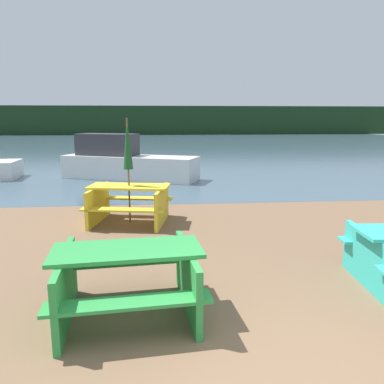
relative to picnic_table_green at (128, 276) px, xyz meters
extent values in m
cube|color=#425B6B|center=(1.36, 30.46, -0.46)|extent=(60.00, 50.00, 0.00)
cube|color=#193319|center=(1.36, 50.46, 1.54)|extent=(80.00, 1.60, 4.00)
cube|color=green|center=(0.00, 0.00, 0.29)|extent=(1.68, 0.85, 0.04)
cube|color=green|center=(0.05, -0.55, -0.04)|extent=(1.64, 0.43, 0.04)
cube|color=green|center=(-0.05, 0.55, -0.04)|extent=(1.64, 0.43, 0.04)
cube|color=green|center=(-0.67, -0.06, -0.09)|extent=(0.20, 1.38, 0.73)
cube|color=green|center=(0.67, 0.06, -0.09)|extent=(0.20, 1.38, 0.73)
cube|color=#33B7A8|center=(3.04, 0.44, -0.10)|extent=(0.18, 1.38, 0.71)
cube|color=yellow|center=(-0.27, 3.82, 0.32)|extent=(1.75, 0.98, 0.04)
cube|color=yellow|center=(-0.37, 3.28, -0.05)|extent=(1.67, 0.56, 0.04)
cube|color=yellow|center=(-0.18, 4.37, -0.05)|extent=(1.67, 0.56, 0.04)
cube|color=yellow|center=(-0.95, 3.94, -0.08)|extent=(0.31, 1.37, 0.75)
cube|color=yellow|center=(0.40, 3.70, -0.08)|extent=(0.31, 1.37, 0.75)
cylinder|color=brown|center=(-0.27, 3.82, 0.63)|extent=(0.04, 0.04, 2.18)
cone|color=#195128|center=(-0.27, 3.82, 1.20)|extent=(0.20, 0.20, 1.04)
cube|color=silver|center=(-0.70, 9.79, -0.04)|extent=(5.09, 3.13, 0.84)
cube|color=#333338|center=(-1.53, 10.14, 0.78)|extent=(2.37, 1.70, 0.79)
camera|label=1|loc=(0.36, -3.92, 1.69)|focal=35.00mm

